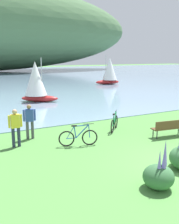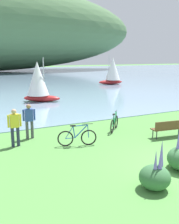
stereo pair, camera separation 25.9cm
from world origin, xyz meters
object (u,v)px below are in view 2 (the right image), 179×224
at_px(park_bench_near_camera, 169,127).
at_px(sailboat_nearest_to_shore, 113,71).
at_px(bicycle_leaning_near_bench, 77,137).
at_px(sailboat_toward_hillside, 38,81).
at_px(person_at_shoreline, 29,119).
at_px(person_on_the_grass, 15,125).
at_px(bicycle_beside_path, 114,123).

distance_m(park_bench_near_camera, sailboat_nearest_to_shore, 24.83).
bearing_deg(bicycle_leaning_near_bench, sailboat_toward_hillside, 81.85).
distance_m(bicycle_leaning_near_bench, person_at_shoreline, 2.67).
relative_size(person_at_shoreline, sailboat_toward_hillside, 0.45).
relative_size(park_bench_near_camera, sailboat_toward_hillside, 0.48).
xyz_separation_m(bicycle_leaning_near_bench, person_on_the_grass, (-2.49, 1.18, 0.58)).
bearing_deg(sailboat_toward_hillside, sailboat_nearest_to_shore, 34.91).
bearing_deg(park_bench_near_camera, person_at_shoreline, 154.26).
height_order(bicycle_beside_path, person_on_the_grass, person_on_the_grass).
xyz_separation_m(person_on_the_grass, sailboat_toward_hillside, (4.21, 10.84, 0.86)).
bearing_deg(person_at_shoreline, bicycle_leaning_near_bench, -51.14).
distance_m(bicycle_beside_path, sailboat_nearest_to_shore, 23.66).
bearing_deg(bicycle_beside_path, person_at_shoreline, 171.11).
xyz_separation_m(bicycle_beside_path, sailboat_toward_hillside, (-1.09, 10.69, 1.44)).
height_order(park_bench_near_camera, sailboat_nearest_to_shore, sailboat_nearest_to_shore).
bearing_deg(person_on_the_grass, bicycle_beside_path, 1.59).
bearing_deg(person_on_the_grass, park_bench_near_camera, -16.92).
height_order(person_at_shoreline, sailboat_toward_hillside, sailboat_toward_hillside).
xyz_separation_m(park_bench_near_camera, person_at_shoreline, (-6.19, 2.99, 0.46)).
bearing_deg(person_on_the_grass, sailboat_nearest_to_shore, 48.86).
height_order(bicycle_leaning_near_bench, sailboat_nearest_to_shore, sailboat_nearest_to_shore).
distance_m(park_bench_near_camera, bicycle_leaning_near_bench, 4.66).
distance_m(bicycle_leaning_near_bench, person_on_the_grass, 2.82).
relative_size(park_bench_near_camera, bicycle_beside_path, 1.41).
xyz_separation_m(park_bench_near_camera, bicycle_beside_path, (-1.75, 2.29, -0.12)).
distance_m(park_bench_near_camera, person_on_the_grass, 7.38).
xyz_separation_m(sailboat_nearest_to_shore, sailboat_toward_hillside, (-13.48, -9.40, -0.13)).
bearing_deg(bicycle_leaning_near_bench, sailboat_nearest_to_shore, 54.66).
relative_size(bicycle_leaning_near_bench, person_at_shoreline, 0.99).
distance_m(bicycle_leaning_near_bench, sailboat_toward_hillside, 12.23).
relative_size(person_on_the_grass, sailboat_toward_hillside, 0.45).
distance_m(bicycle_beside_path, sailboat_toward_hillside, 10.85).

